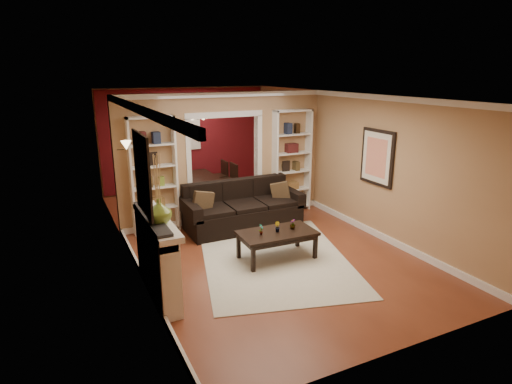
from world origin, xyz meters
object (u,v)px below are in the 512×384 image
coffee_table (277,245)px  dining_table (200,187)px  sofa (243,206)px  bookshelf_right (291,161)px  fireplace (159,257)px  bookshelf_left (153,176)px

coffee_table → dining_table: dining_table is taller
sofa → coffee_table: sofa is taller
coffee_table → dining_table: size_ratio=0.81×
bookshelf_right → dining_table: bearing=130.6°
sofa → fireplace: bearing=-138.2°
sofa → dining_table: sofa is taller
coffee_table → bookshelf_right: bearing=56.5°
dining_table → bookshelf_right: bearing=-139.4°
bookshelf_left → bookshelf_right: bearing=0.0°
bookshelf_right → coffee_table: bearing=-125.1°
fireplace → bookshelf_right: bearing=34.8°
coffee_table → dining_table: 4.03m
bookshelf_left → dining_table: (1.54, 1.82, -0.87)m
sofa → coffee_table: (-0.09, -1.62, -0.22)m
bookshelf_right → bookshelf_left: bearing=180.0°
coffee_table → bookshelf_left: bookshelf_left is taller
sofa → dining_table: size_ratio=1.51×
bookshelf_left → fireplace: bearing=-102.0°
sofa → coffee_table: bearing=-93.3°
dining_table → fireplace: bearing=154.5°
fireplace → dining_table: (2.08, 4.35, -0.30)m
coffee_table → bookshelf_right: size_ratio=0.56×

